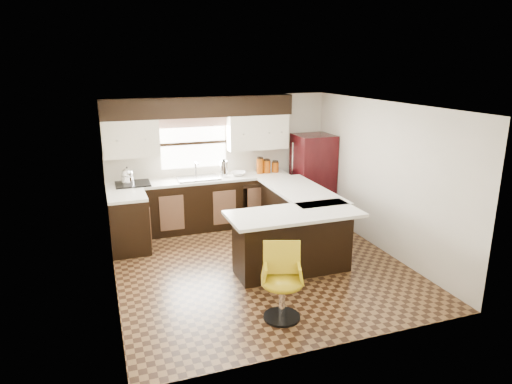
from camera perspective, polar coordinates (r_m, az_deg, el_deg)
name	(u,v)px	position (r m, az deg, el deg)	size (l,w,h in m)	color
floor	(260,265)	(7.03, 0.48, -9.12)	(4.40, 4.40, 0.00)	#49301A
ceiling	(260,105)	(6.39, 0.53, 10.77)	(4.40, 4.40, 0.00)	silver
wall_back	(220,160)	(8.65, -4.50, 4.03)	(4.40, 4.40, 0.00)	beige
wall_front	(334,244)	(4.71, 9.75, -6.44)	(4.40, 4.40, 0.00)	beige
wall_left	(109,204)	(6.24, -17.95, -1.40)	(4.40, 4.40, 0.00)	beige
wall_right	(383,177)	(7.56, 15.63, 1.76)	(4.40, 4.40, 0.00)	beige
base_cab_back	(202,205)	(8.45, -6.80, -1.57)	(3.30, 0.60, 0.90)	black
base_cab_left	(129,224)	(7.67, -15.60, -3.91)	(0.60, 0.70, 0.90)	black
counter_back	(201,180)	(8.32, -6.91, 1.54)	(3.30, 0.60, 0.04)	silver
counter_left	(127,196)	(7.53, -15.86, -0.52)	(0.60, 0.70, 0.04)	silver
soffit	(200,107)	(8.24, -7.06, 10.55)	(3.40, 0.35, 0.36)	black
upper_cab_left	(130,138)	(8.12, -15.42, 6.47)	(0.94, 0.35, 0.64)	beige
upper_cab_right	(257,132)	(8.59, 0.15, 7.53)	(1.14, 0.35, 0.64)	beige
window_pane	(194,143)	(8.45, -7.81, 6.07)	(1.20, 0.02, 0.90)	white
valance	(193,122)	(8.36, -7.85, 8.66)	(1.30, 0.06, 0.18)	#D19B93
sink	(198,178)	(8.29, -7.22, 1.72)	(0.75, 0.45, 0.03)	#B2B2B7
dishwasher	(258,205)	(8.46, 0.25, -1.58)	(0.58, 0.03, 0.78)	black
cooktop	(133,184)	(8.13, -15.15, 0.99)	(0.58, 0.50, 0.03)	black
peninsula_long	(297,218)	(7.71, 5.20, -3.25)	(0.60, 1.95, 0.90)	black
peninsula_return	(292,243)	(6.68, 4.56, -6.34)	(1.65, 0.60, 0.90)	black
counter_pen_long	(301,191)	(7.59, 5.63, 0.16)	(0.84, 1.95, 0.04)	silver
counter_pen_return	(294,214)	(6.43, 4.82, -2.74)	(1.89, 0.84, 0.04)	silver
refrigerator	(313,177)	(8.92, 7.10, 1.86)	(0.71, 0.68, 1.65)	black
bar_chair	(282,284)	(5.49, 3.31, -11.36)	(0.49, 0.49, 0.92)	#BA9D11
kettle	(127,175)	(8.09, -15.78, 2.03)	(0.22, 0.22, 0.29)	silver
percolator	(224,169)	(8.39, -4.03, 2.91)	(0.14, 0.14, 0.29)	silver
mixing_bowl	(238,174)	(8.49, -2.22, 2.31)	(0.28, 0.28, 0.07)	white
canister_large	(260,166)	(8.62, 0.50, 3.27)	(0.13, 0.13, 0.28)	#8C3B07
canister_med	(267,167)	(8.67, 1.36, 3.18)	(0.14, 0.14, 0.24)	#8C3B07
canister_small	(275,167)	(8.74, 2.41, 3.12)	(0.14, 0.14, 0.19)	#8C3B07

